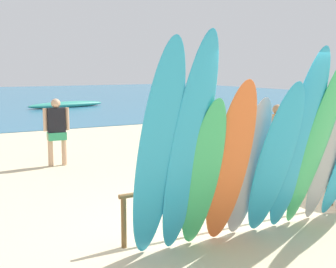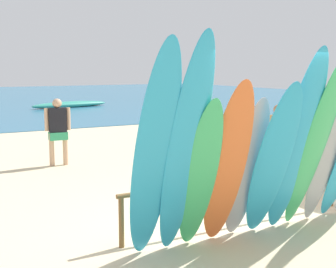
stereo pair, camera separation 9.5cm
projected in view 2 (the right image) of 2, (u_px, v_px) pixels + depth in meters
name	position (u px, v px, depth m)	size (l,w,h in m)	color
ground	(33.00, 124.00, 19.06)	(60.00, 60.00, 0.00)	beige
surfboard_rack	(241.00, 186.00, 6.79)	(3.93, 0.07, 0.71)	brown
surfboard_teal_0	(154.00, 155.00, 5.25)	(0.51, 0.06, 2.78)	#289EC6
surfboard_teal_1	(186.00, 149.00, 5.40)	(0.50, 0.08, 2.85)	#289EC6
surfboard_green_2	(200.00, 176.00, 5.67)	(0.46, 0.08, 2.09)	#38B266
surfboard_orange_3	(228.00, 165.00, 5.81)	(0.55, 0.07, 2.29)	orange
surfboard_grey_4	(247.00, 169.00, 6.11)	(0.52, 0.07, 2.03)	#999EA3
surfboard_teal_5	(273.00, 162.00, 6.06)	(0.54, 0.08, 2.30)	#289EC6
surfboard_teal_6	(296.00, 143.00, 6.21)	(0.54, 0.08, 2.71)	#289EC6
surfboard_green_7	(315.00, 145.00, 6.38)	(0.46, 0.08, 2.64)	#38B266
surfboard_grey_8	(333.00, 137.00, 6.54)	(0.47, 0.06, 2.80)	#999EA3
beachgoer_strolling	(277.00, 136.00, 9.65)	(0.55, 0.33, 1.55)	#9E704C
beachgoer_photographing	(58.00, 127.00, 10.85)	(0.60, 0.26, 1.59)	tan
beach_chair_red	(334.00, 165.00, 8.99)	(0.53, 0.69, 0.83)	#B7B7BC
beach_chair_blue	(306.00, 151.00, 10.47)	(0.59, 0.73, 0.83)	#B7B7BC
distant_boat	(70.00, 105.00, 26.66)	(4.79, 1.80, 0.38)	teal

